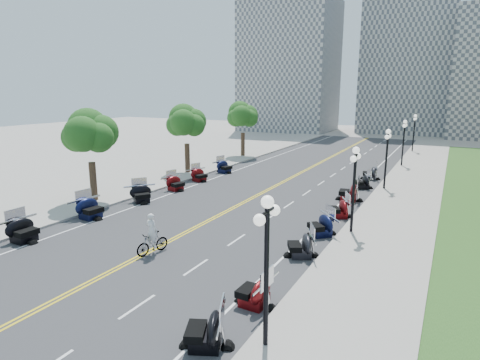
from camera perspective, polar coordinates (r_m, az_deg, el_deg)
The scene contains 50 objects.
ground at distance 24.16m, azimuth -7.24°, elevation -7.19°, with size 160.00×160.00×0.00m, color gray.
road at distance 32.46m, azimuth 2.96°, elevation -1.95°, with size 16.00×90.00×0.01m, color #333335.
centerline_yellow_a at distance 32.51m, azimuth 2.77°, elevation -1.91°, with size 0.12×90.00×0.00m, color yellow.
centerline_yellow_b at distance 32.41m, azimuth 3.15°, elevation -1.96°, with size 0.12×90.00×0.00m, color yellow.
edge_line_north at distance 30.41m, azimuth 13.96°, elevation -3.30°, with size 0.12×90.00×0.00m, color white.
edge_line_south at distance 35.56m, azimuth -6.42°, elevation -0.72°, with size 0.12×90.00×0.00m, color white.
lane_dash_4 at distance 16.64m, azimuth -14.38°, elevation -17.03°, with size 0.12×2.00×0.00m, color white.
lane_dash_5 at distance 19.42m, azimuth -6.27°, elevation -12.21°, with size 0.12×2.00×0.00m, color white.
lane_dash_6 at distance 22.56m, azimuth -0.50°, elevation -8.51°, with size 0.12×2.00×0.00m, color white.
lane_dash_7 at distance 25.94m, azimuth 3.74°, elevation -5.69°, with size 0.12×2.00×0.00m, color white.
lane_dash_8 at distance 29.48m, azimuth 6.95°, elevation -3.51°, with size 0.12×2.00×0.00m, color white.
lane_dash_9 at distance 33.12m, azimuth 9.46°, elevation -1.80°, with size 0.12×2.00×0.00m, color white.
lane_dash_10 at distance 36.84m, azimuth 11.46°, elevation -0.43°, with size 0.12×2.00×0.00m, color white.
lane_dash_11 at distance 40.61m, azimuth 13.09°, elevation 0.70°, with size 0.12×2.00×0.00m, color white.
lane_dash_12 at distance 44.42m, azimuth 14.44°, elevation 1.62°, with size 0.12×2.00×0.00m, color white.
lane_dash_13 at distance 48.26m, azimuth 15.58°, elevation 2.41°, with size 0.12×2.00×0.00m, color white.
lane_dash_14 at distance 52.12m, azimuth 16.55°, elevation 3.07°, with size 0.12×2.00×0.00m, color white.
lane_dash_15 at distance 56.01m, azimuth 17.39°, elevation 3.64°, with size 0.12×2.00×0.00m, color white.
lane_dash_16 at distance 59.91m, azimuth 18.12°, elevation 4.14°, with size 0.12×2.00×0.00m, color white.
lane_dash_17 at distance 63.82m, azimuth 18.77°, elevation 4.58°, with size 0.12×2.00×0.00m, color white.
lane_dash_18 at distance 67.74m, azimuth 19.33°, elevation 4.96°, with size 0.12×2.00×0.00m, color white.
lane_dash_19 at distance 71.67m, azimuth 19.84°, elevation 5.30°, with size 0.12×2.00×0.00m, color white.
sidewalk_north at distance 29.74m, azimuth 21.65°, elevation -4.06°, with size 5.00×90.00×0.15m, color #9E9991.
sidewalk_south at distance 37.96m, azimuth -11.54°, elevation 0.05°, with size 5.00×90.00×0.15m, color #9E9991.
distant_block_a at distance 86.49m, azimuth 7.03°, elevation 15.68°, with size 18.00×14.00×26.00m, color gray.
distant_block_b at distance 87.26m, azimuth 22.77°, elevation 16.13°, with size 16.00×12.00×30.00m, color gray.
street_lamp_1 at distance 12.74m, azimuth 3.77°, elevation -13.14°, with size 0.50×1.20×4.90m, color black, non-canonical shape.
street_lamp_2 at distance 23.63m, azimuth 15.85°, elevation -1.45°, with size 0.50×1.20×4.90m, color black, non-canonical shape.
street_lamp_3 at distance 35.24m, azimuth 20.08°, elevation 2.77°, with size 0.50×1.20×4.90m, color black, non-canonical shape.
street_lamp_4 at distance 47.05m, azimuth 22.21°, elevation 4.88°, with size 0.50×1.20×4.90m, color black, non-canonical shape.
street_lamp_5 at distance 58.94m, azimuth 23.48°, elevation 6.14°, with size 0.50×1.20×4.90m, color black, non-canonical shape.
tree_2 at distance 31.18m, azimuth -20.58°, elevation 5.55°, with size 4.80×4.80×9.20m, color #235619, non-canonical shape.
tree_3 at distance 40.10m, azimuth -7.63°, elevation 7.61°, with size 4.80×4.80×9.20m, color #235619, non-canonical shape.
tree_4 at distance 50.32m, azimuth 0.41°, elevation 8.70°, with size 4.80×4.80×9.20m, color #235619, non-canonical shape.
motorcycle_n_3 at distance 13.76m, azimuth -4.98°, elevation -20.25°, with size 1.93×1.93×1.35m, color black, non-canonical shape.
motorcycle_n_4 at distance 15.97m, azimuth 2.03°, elevation -15.32°, with size 1.88×1.88×1.31m, color #590A0C, non-canonical shape.
motorcycle_n_5 at distance 20.42m, azimuth 8.65°, elevation -8.99°, with size 1.93×1.93×1.35m, color black, non-canonical shape.
motorcycle_n_6 at distance 23.48m, azimuth 11.44°, elevation -6.16°, with size 1.97×1.97×1.38m, color black, non-canonical shape.
motorcycle_n_7 at distance 27.03m, azimuth 13.87°, elevation -3.84°, with size 1.90×1.90×1.33m, color #590A0C, non-canonical shape.
motorcycle_n_8 at distance 31.33m, azimuth 15.24°, elevation -1.48°, with size 2.19×2.19×1.53m, color #590A0C, non-canonical shape.
motorcycle_n_9 at distance 35.50m, azimuth 17.01°, elevation -0.14°, with size 1.89×1.89×1.32m, color black, non-canonical shape.
motorcycle_n_10 at distance 39.44m, azimuth 18.01°, elevation 1.06°, with size 1.96×1.96×1.37m, color black, non-canonical shape.
motorcycle_s_4 at distance 25.11m, azimuth -28.47°, elevation -6.15°, with size 2.08×2.08×1.46m, color black, non-canonical shape.
motorcycle_s_5 at distance 27.77m, azimuth -20.55°, elevation -3.67°, with size 2.14×2.14×1.50m, color black, non-canonical shape.
motorcycle_s_6 at distance 30.66m, azimuth -13.85°, elevation -1.81°, with size 2.04×2.04×1.43m, color black, non-canonical shape.
motorcycle_s_7 at distance 33.77m, azimuth -9.15°, elevation -0.36°, with size 1.93×1.93×1.35m, color #590A0C, non-canonical shape.
motorcycle_s_8 at distance 36.92m, azimuth -5.80°, elevation 0.82°, with size 1.88×1.88×1.32m, color #590A0C, non-canonical shape.
motorcycle_s_9 at distance 40.61m, azimuth -2.23°, elevation 1.99°, with size 1.98×1.98×1.38m, color black, non-canonical shape.
bicycle at distance 21.07m, azimuth -12.35°, elevation -8.77°, with size 0.53×1.88×1.13m, color #A51414.
cyclist_rider at distance 20.59m, azimuth -12.54°, elevation -4.97°, with size 0.66×0.43×1.80m, color white.
Camera 1 is at (13.26, -18.50, 8.12)m, focal length 30.00 mm.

